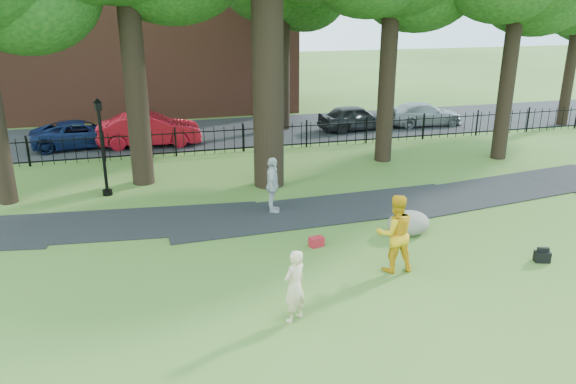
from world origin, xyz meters
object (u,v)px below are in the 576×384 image
object	(u,v)px
man	(395,233)
boulder	(408,221)
red_sedan	(149,130)
woman	(295,286)
lamppost	(103,149)

from	to	relation	value
man	boulder	xyz separation A→B (m)	(1.46, 2.06, -0.64)
man	red_sedan	xyz separation A→B (m)	(-5.46, 14.79, -0.24)
man	red_sedan	bearing A→B (deg)	-63.54
man	woman	bearing A→B (deg)	33.85
woman	lamppost	size ratio (longest dim) A/B	0.48
woman	lamppost	distance (m)	10.48
boulder	red_sedan	distance (m)	14.50
man	lamppost	size ratio (longest dim) A/B	0.59
woman	lamppost	world-z (taller)	lamppost
man	lamppost	world-z (taller)	lamppost
man	lamppost	xyz separation A→B (m)	(-7.22, 7.98, 0.67)
woman	man	bearing A→B (deg)	176.47
boulder	man	bearing A→B (deg)	-125.38
boulder	woman	bearing A→B (deg)	-141.06
lamppost	red_sedan	xyz separation A→B (m)	(1.76, 6.81, -0.91)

